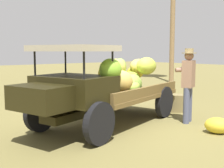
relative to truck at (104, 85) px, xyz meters
The scene contains 5 objects.
ground_plane 0.97m from the truck, 158.46° to the left, with size 60.00×60.00×0.00m, color olive.
truck is the anchor object (origin of this frame).
farmer 2.05m from the truck, 149.65° to the left, with size 0.56×0.52×1.79m.
wooden_crate 2.66m from the truck, behind, with size 0.51×0.43×0.49m, color olive.
loose_banana_bunch 2.62m from the truck, 125.50° to the left, with size 0.54×0.43×0.34m, color gold.
Camera 1 is at (4.33, 5.17, 1.74)m, focal length 47.09 mm.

